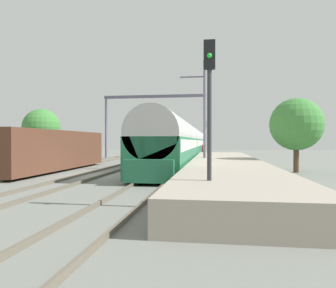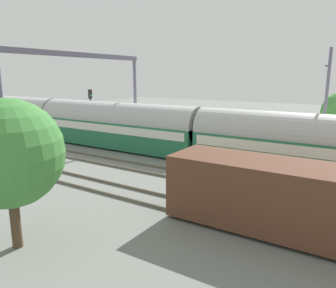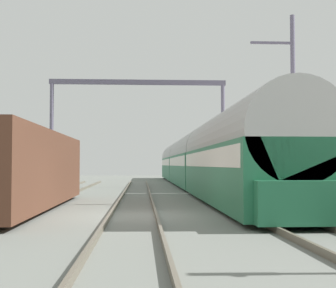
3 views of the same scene
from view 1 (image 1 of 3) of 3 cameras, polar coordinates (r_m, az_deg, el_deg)
ground at (r=20.03m, az=-13.17°, el=-5.57°), size 120.00×120.00×0.00m
track_far_west at (r=21.91m, az=-23.60°, el=-4.87°), size 1.52×60.00×0.16m
track_west at (r=20.02m, az=-13.17°, el=-5.34°), size 1.52×60.00×0.16m
track_east at (r=18.91m, az=-1.03°, el=-5.68°), size 1.52×60.00×0.16m
platform at (r=20.64m, az=10.42°, el=-4.13°), size 4.40×28.00×0.90m
passenger_train at (r=39.18m, az=3.75°, el=0.33°), size 2.93×49.20×3.82m
freight_car at (r=24.00m, az=-20.46°, el=-1.06°), size 2.80×13.00×2.70m
person_crossing at (r=39.93m, az=6.35°, el=-1.03°), size 0.32×0.44×1.73m
railway_signal_near at (r=9.95m, az=7.52°, el=7.60°), size 0.36×0.30×5.27m
railway_signal_far at (r=44.07m, az=6.73°, el=1.86°), size 0.36×0.30×4.89m
catenary_gantry at (r=39.34m, az=-2.52°, el=5.70°), size 12.89×0.28×7.86m
catenary_pole_east_mid at (r=23.05m, az=6.54°, el=5.57°), size 1.90×0.20×8.00m
tree_west_background at (r=35.72m, az=-21.97°, el=2.80°), size 3.87×3.87×5.50m
tree_east_background at (r=22.97m, az=22.25°, el=3.31°), size 3.54×3.54×5.04m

